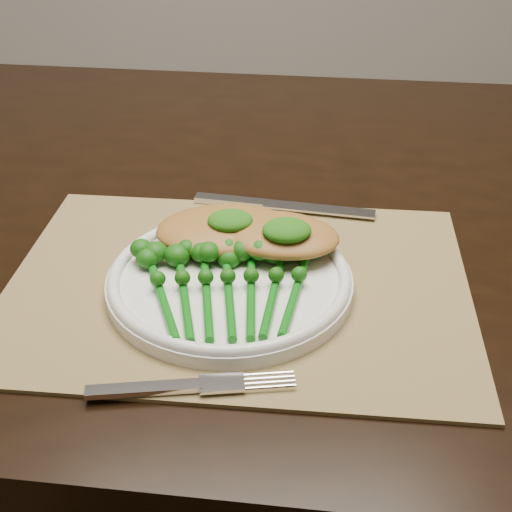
{
  "coord_description": "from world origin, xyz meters",
  "views": [
    {
      "loc": [
        0.07,
        -0.86,
        1.17
      ],
      "look_at": [
        0.1,
        -0.27,
        0.78
      ],
      "focal_mm": 50.0,
      "sensor_mm": 36.0,
      "label": 1
    }
  ],
  "objects_px": {
    "dining_table": "(262,414)",
    "placemat": "(238,285)",
    "dinner_plate": "(230,279)",
    "chicken_fillet_left": "(225,230)",
    "broccolini_bundle": "(229,296)"
  },
  "relations": [
    {
      "from": "dining_table",
      "to": "placemat",
      "type": "height_order",
      "value": "placemat"
    },
    {
      "from": "dinner_plate",
      "to": "chicken_fillet_left",
      "type": "relative_size",
      "value": 1.67
    },
    {
      "from": "broccolini_bundle",
      "to": "chicken_fillet_left",
      "type": "bearing_deg",
      "value": 90.72
    },
    {
      "from": "dinner_plate",
      "to": "broccolini_bundle",
      "type": "height_order",
      "value": "broccolini_bundle"
    },
    {
      "from": "dinner_plate",
      "to": "chicken_fillet_left",
      "type": "height_order",
      "value": "chicken_fillet_left"
    },
    {
      "from": "dinner_plate",
      "to": "placemat",
      "type": "bearing_deg",
      "value": 44.59
    },
    {
      "from": "dining_table",
      "to": "broccolini_bundle",
      "type": "bearing_deg",
      "value": -91.2
    },
    {
      "from": "placemat",
      "to": "dining_table",
      "type": "bearing_deg",
      "value": 87.74
    },
    {
      "from": "dinner_plate",
      "to": "dining_table",
      "type": "bearing_deg",
      "value": 77.76
    },
    {
      "from": "placemat",
      "to": "chicken_fillet_left",
      "type": "bearing_deg",
      "value": 109.63
    },
    {
      "from": "placemat",
      "to": "chicken_fillet_left",
      "type": "distance_m",
      "value": 0.07
    },
    {
      "from": "dinner_plate",
      "to": "chicken_fillet_left",
      "type": "distance_m",
      "value": 0.07
    },
    {
      "from": "placemat",
      "to": "chicken_fillet_left",
      "type": "xyz_separation_m",
      "value": [
        -0.01,
        0.06,
        0.03
      ]
    },
    {
      "from": "dining_table",
      "to": "placemat",
      "type": "xyz_separation_m",
      "value": [
        -0.03,
        -0.19,
        0.37
      ]
    },
    {
      "from": "chicken_fillet_left",
      "to": "broccolini_bundle",
      "type": "distance_m",
      "value": 0.1
    }
  ]
}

